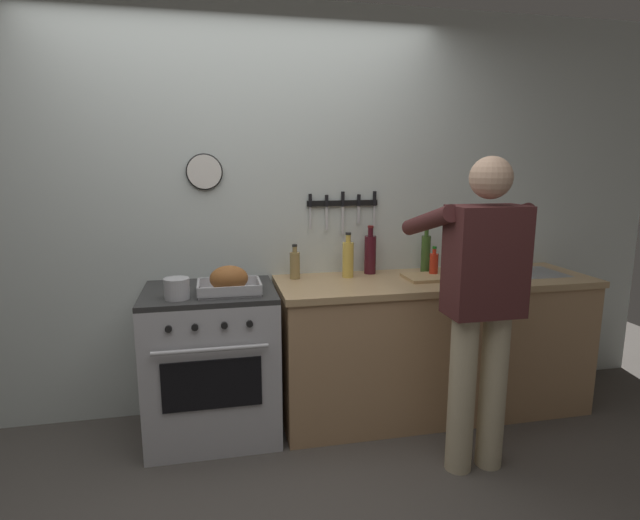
{
  "coord_description": "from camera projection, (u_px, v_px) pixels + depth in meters",
  "views": [
    {
      "loc": [
        -0.18,
        -1.93,
        1.63
      ],
      "look_at": [
        0.41,
        0.85,
        1.08
      ],
      "focal_mm": 28.25,
      "sensor_mm": 36.0,
      "label": 1
    }
  ],
  "objects": [
    {
      "name": "wall_back",
      "position": [
        241.0,
        214.0,
        3.24
      ],
      "size": [
        6.0,
        0.13,
        2.6
      ],
      "color": "silver",
      "rests_on": "ground"
    },
    {
      "name": "counter_block",
      "position": [
        434.0,
        343.0,
        3.31
      ],
      "size": [
        2.03,
        0.65,
        0.9
      ],
      "color": "tan",
      "rests_on": "ground"
    },
    {
      "name": "stove",
      "position": [
        212.0,
        362.0,
        3.01
      ],
      "size": [
        0.76,
        0.67,
        0.9
      ],
      "color": "#BCBCC1",
      "rests_on": "ground"
    },
    {
      "name": "person_cook",
      "position": [
        481.0,
        296.0,
        2.58
      ],
      "size": [
        0.51,
        0.63,
        1.66
      ],
      "rotation": [
        0.0,
        0.0,
        1.58
      ],
      "color": "#C6B793",
      "rests_on": "ground"
    },
    {
      "name": "roasting_pan",
      "position": [
        229.0,
        281.0,
        2.84
      ],
      "size": [
        0.35,
        0.26,
        0.16
      ],
      "color": "#B7B7BC",
      "rests_on": "stove"
    },
    {
      "name": "saucepan",
      "position": [
        177.0,
        288.0,
        2.72
      ],
      "size": [
        0.14,
        0.14,
        0.11
      ],
      "color": "#B7B7BC",
      "rests_on": "stove"
    },
    {
      "name": "cutting_board",
      "position": [
        433.0,
        277.0,
        3.2
      ],
      "size": [
        0.36,
        0.24,
        0.02
      ],
      "primitive_type": "cube",
      "color": "tan",
      "rests_on": "counter_block"
    },
    {
      "name": "bottle_olive_oil",
      "position": [
        426.0,
        252.0,
        3.39
      ],
      "size": [
        0.06,
        0.06,
        0.31
      ],
      "color": "#385623",
      "rests_on": "counter_block"
    },
    {
      "name": "bottle_vinegar",
      "position": [
        295.0,
        265.0,
        3.19
      ],
      "size": [
        0.06,
        0.06,
        0.22
      ],
      "color": "#997F4C",
      "rests_on": "counter_block"
    },
    {
      "name": "bottle_wine_red",
      "position": [
        370.0,
        254.0,
        3.33
      ],
      "size": [
        0.08,
        0.08,
        0.32
      ],
      "color": "#47141E",
      "rests_on": "counter_block"
    },
    {
      "name": "bottle_cooking_oil",
      "position": [
        348.0,
        259.0,
        3.23
      ],
      "size": [
        0.07,
        0.07,
        0.29
      ],
      "color": "gold",
      "rests_on": "counter_block"
    },
    {
      "name": "bottle_hot_sauce",
      "position": [
        434.0,
        264.0,
        3.26
      ],
      "size": [
        0.06,
        0.06,
        0.2
      ],
      "color": "red",
      "rests_on": "counter_block"
    },
    {
      "name": "bottle_soy_sauce",
      "position": [
        465.0,
        261.0,
        3.38
      ],
      "size": [
        0.06,
        0.06,
        0.19
      ],
      "color": "black",
      "rests_on": "counter_block"
    }
  ]
}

